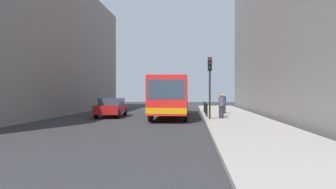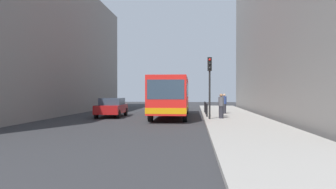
{
  "view_description": "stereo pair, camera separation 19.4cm",
  "coord_description": "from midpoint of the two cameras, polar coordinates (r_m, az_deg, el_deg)",
  "views": [
    {
      "loc": [
        2.38,
        -21.99,
        1.93
      ],
      "look_at": [
        0.66,
        0.27,
        1.77
      ],
      "focal_mm": 33.46,
      "sensor_mm": 36.0,
      "label": 1
    },
    {
      "loc": [
        2.58,
        -21.98,
        1.93
      ],
      "look_at": [
        0.66,
        0.27,
        1.77
      ],
      "focal_mm": 33.46,
      "sensor_mm": 36.0,
      "label": 2
    }
  ],
  "objects": [
    {
      "name": "pedestrian_near_signal",
      "position": [
        21.69,
        9.92,
        -2.07
      ],
      "size": [
        0.38,
        0.38,
        1.69
      ],
      "rotation": [
        0.0,
        0.0,
        1.85
      ],
      "color": "#26262D",
      "rests_on": "sidewalk"
    },
    {
      "name": "sidewalk",
      "position": [
        22.25,
        12.49,
        -4.38
      ],
      "size": [
        4.4,
        40.0,
        0.15
      ],
      "primitive_type": "cube",
      "color": "#9E9991",
      "rests_on": "ground"
    },
    {
      "name": "car_behind_bus",
      "position": [
        34.27,
        1.71,
        -1.5
      ],
      "size": [
        2.03,
        4.48,
        1.48
      ],
      "rotation": [
        0.0,
        0.0,
        3.1
      ],
      "color": "navy",
      "rests_on": "ground"
    },
    {
      "name": "pedestrian_mid_sidewalk",
      "position": [
        26.54,
        10.41,
        -1.66
      ],
      "size": [
        0.38,
        0.38,
        1.66
      ],
      "rotation": [
        0.0,
        0.0,
        5.66
      ],
      "color": "#26262D",
      "rests_on": "sidewalk"
    },
    {
      "name": "building_right",
      "position": [
        28.15,
        24.11,
        12.66
      ],
      "size": [
        7.0,
        32.0,
        15.83
      ],
      "primitive_type": "cube",
      "color": "gray",
      "rests_on": "ground"
    },
    {
      "name": "car_beside_bus",
      "position": [
        24.83,
        -9.96,
        -2.24
      ],
      "size": [
        2.03,
        4.48,
        1.48
      ],
      "rotation": [
        0.0,
        0.0,
        3.19
      ],
      "color": "maroon",
      "rests_on": "ground"
    },
    {
      "name": "bollard_near",
      "position": [
        22.92,
        7.35,
        -2.85
      ],
      "size": [
        0.11,
        0.11,
        0.95
      ],
      "primitive_type": "cylinder",
      "color": "black",
      "rests_on": "sidewalk"
    },
    {
      "name": "building_left",
      "position": [
        29.8,
        -23.38,
        8.4
      ],
      "size": [
        7.0,
        32.0,
        12.18
      ],
      "primitive_type": "cube",
      "color": "gray",
      "rests_on": "ground"
    },
    {
      "name": "bus",
      "position": [
        24.42,
        0.88,
        -0.07
      ],
      "size": [
        2.63,
        11.05,
        3.0
      ],
      "rotation": [
        0.0,
        0.0,
        3.15
      ],
      "color": "red",
      "rests_on": "ground"
    },
    {
      "name": "ground_plane",
      "position": [
        22.21,
        -1.51,
        -4.57
      ],
      "size": [
        80.0,
        80.0,
        0.0
      ],
      "primitive_type": "plane",
      "color": "#2D2D30"
    },
    {
      "name": "traffic_light",
      "position": [
        20.96,
        7.86,
        3.35
      ],
      "size": [
        0.28,
        0.33,
        4.1
      ],
      "color": "black",
      "rests_on": "sidewalk"
    },
    {
      "name": "bollard_mid",
      "position": [
        25.4,
        7.12,
        -2.53
      ],
      "size": [
        0.11,
        0.11,
        0.95
      ],
      "primitive_type": "cylinder",
      "color": "black",
      "rests_on": "sidewalk"
    },
    {
      "name": "bollard_far",
      "position": [
        27.88,
        6.92,
        -2.27
      ],
      "size": [
        0.11,
        0.11,
        0.95
      ],
      "primitive_type": "cylinder",
      "color": "black",
      "rests_on": "sidewalk"
    }
  ]
}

